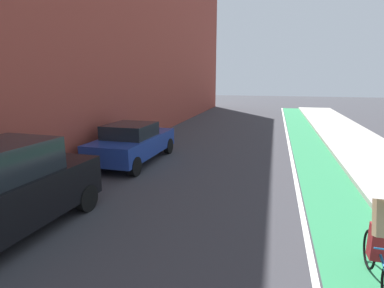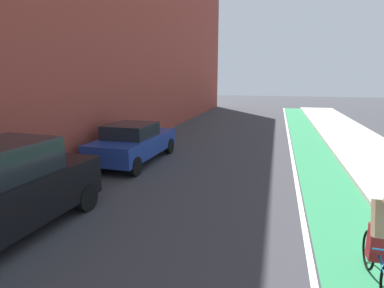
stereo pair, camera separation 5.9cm
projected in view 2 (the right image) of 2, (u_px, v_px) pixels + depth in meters
The scene contains 6 objects.
ground_plane at pixel (224, 160), 12.20m from camera, with size 91.62×91.62×0.00m, color #38383D.
bike_lane_paint at pixel (313, 154), 13.15m from camera, with size 1.60×41.64×0.00m, color #2D8451.
lane_divider_stripe at pixel (291, 153), 13.38m from camera, with size 0.12×41.64×0.00m, color white.
sidewalk_right at pixel (374, 156), 12.51m from camera, with size 3.12×41.64×0.14m, color #A8A59E.
parked_sedan_blue at pixel (133, 142), 11.76m from camera, with size 1.95×4.36×1.53m.
cyclist_mid at pixel (381, 237), 4.63m from camera, with size 0.48×1.72×1.62m.
Camera 2 is at (1.94, 5.13, 3.23)m, focal length 28.43 mm.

